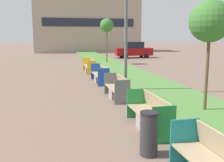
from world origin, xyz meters
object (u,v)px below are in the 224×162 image
at_px(bench_grey_frame, 117,90).
at_px(bench_yellow_frame, 90,67).
at_px(parked_car_distant, 134,50).
at_px(sapling_tree_far, 107,26).
at_px(sapling_tree_near, 210,22).
at_px(bench_green_frame, 149,116).
at_px(litter_bin, 149,134).
at_px(bench_blue_frame, 100,76).

distance_m(bench_grey_frame, bench_yellow_frame, 7.95).
relative_size(bench_yellow_frame, parked_car_distant, 0.57).
bearing_deg(sapling_tree_far, sapling_tree_near, -90.00).
height_order(bench_green_frame, bench_yellow_frame, same).
xyz_separation_m(sapling_tree_near, sapling_tree_far, (0.00, 15.74, 0.43)).
xyz_separation_m(litter_bin, sapling_tree_near, (2.88, 2.40, 2.52)).
height_order(bench_grey_frame, sapling_tree_near, sapling_tree_near).
relative_size(bench_blue_frame, parked_car_distant, 0.55).
bearing_deg(bench_blue_frame, bench_yellow_frame, 89.99).
relative_size(litter_bin, sapling_tree_far, 0.24).
height_order(bench_grey_frame, litter_bin, litter_bin).
distance_m(bench_grey_frame, parked_car_distant, 20.07).
distance_m(bench_blue_frame, litter_bin, 9.14).
bearing_deg(parked_car_distant, sapling_tree_near, -96.49).
bearing_deg(sapling_tree_near, bench_green_frame, -159.68).
bearing_deg(bench_yellow_frame, litter_bin, -92.66).
height_order(bench_green_frame, parked_car_distant, parked_car_distant).
bearing_deg(bench_green_frame, sapling_tree_far, 82.19).
height_order(bench_yellow_frame, litter_bin, litter_bin).
height_order(bench_yellow_frame, sapling_tree_far, sapling_tree_far).
xyz_separation_m(bench_green_frame, parked_car_distant, (6.74, 22.60, 0.54)).
bearing_deg(sapling_tree_far, litter_bin, -99.04).
distance_m(bench_grey_frame, sapling_tree_far, 13.43).
relative_size(bench_grey_frame, bench_blue_frame, 0.83).
bearing_deg(litter_bin, bench_blue_frame, 86.16).
bearing_deg(sapling_tree_near, sapling_tree_far, 90.00).
xyz_separation_m(litter_bin, parked_car_distant, (7.35, 24.16, 0.42)).
bearing_deg(sapling_tree_near, parked_car_distant, 78.41).
relative_size(sapling_tree_near, sapling_tree_far, 0.91).
relative_size(bench_grey_frame, bench_yellow_frame, 0.80).
relative_size(bench_blue_frame, sapling_tree_far, 0.58).
xyz_separation_m(bench_blue_frame, sapling_tree_near, (2.27, -6.72, 2.64)).
bearing_deg(bench_yellow_frame, sapling_tree_far, 65.23).
relative_size(bench_green_frame, sapling_tree_far, 0.52).
height_order(bench_blue_frame, sapling_tree_far, sapling_tree_far).
bearing_deg(bench_yellow_frame, bench_green_frame, -90.02).
xyz_separation_m(sapling_tree_far, parked_car_distant, (4.46, 6.02, -2.53)).
height_order(sapling_tree_near, parked_car_distant, sapling_tree_near).
bearing_deg(bench_blue_frame, parked_car_distant, 65.86).
bearing_deg(parked_car_distant, bench_grey_frame, -104.53).
distance_m(bench_yellow_frame, parked_car_distant, 12.86).
height_order(bench_green_frame, litter_bin, litter_bin).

